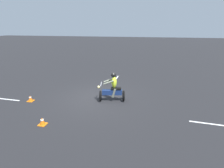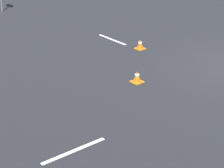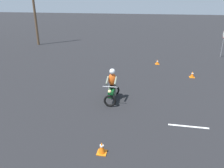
{
  "view_description": "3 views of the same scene",
  "coord_description": "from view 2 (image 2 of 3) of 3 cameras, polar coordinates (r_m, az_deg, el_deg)",
  "views": [
    {
      "loc": [
        -2.89,
        9.07,
        4.02
      ],
      "look_at": [
        -0.96,
        0.24,
        1.0
      ],
      "focal_mm": 28.0,
      "sensor_mm": 36.0,
      "label": 1
    },
    {
      "loc": [
        -7.02,
        11.22,
        5.0
      ],
      "look_at": [
        0.19,
        5.26,
        0.9
      ],
      "focal_mm": 70.0,
      "sensor_mm": 36.0,
      "label": 2
    },
    {
      "loc": [
        -8.4,
        8.52,
        4.89
      ],
      "look_at": [
        1.33,
        10.29,
        0.9
      ],
      "focal_mm": 35.0,
      "sensor_mm": 36.0,
      "label": 3
    }
  ],
  "objects": [
    {
      "name": "traffic_cone_mid_center",
      "position": [
        15.27,
        3.69,
        5.15
      ],
      "size": [
        0.32,
        0.32,
        0.33
      ],
      "color": "orange",
      "rests_on": "ground"
    },
    {
      "name": "traffic_cone_mid_left",
      "position": [
        12.52,
        3.29,
        0.89
      ],
      "size": [
        0.32,
        0.32,
        0.34
      ],
      "color": "orange",
      "rests_on": "ground"
    },
    {
      "name": "lane_stripe_e",
      "position": [
        16.3,
        0.03,
        5.83
      ],
      "size": [
        1.56,
        0.13,
        0.01
      ],
      "primitive_type": "cube",
      "rotation": [
        0.0,
        0.0,
        1.55
      ],
      "color": "silver",
      "rests_on": "ground"
    },
    {
      "name": "lane_stripe_n",
      "position": [
        9.36,
        -4.99,
        -8.68
      ],
      "size": [
        0.11,
        1.59,
        0.01
      ],
      "primitive_type": "cube",
      "rotation": [
        0.0,
        0.0,
        3.14
      ],
      "color": "silver",
      "rests_on": "ground"
    }
  ]
}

